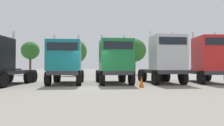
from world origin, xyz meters
The scene contains 9 objects.
ground centered at (0.00, 0.00, 0.00)m, with size 200.00×200.00×0.00m, color gray.
semi_truck_teal centered at (-1.87, 2.74, 1.73)m, with size 2.85×6.09×3.92m.
semi_truck_green centered at (1.96, 2.49, 1.82)m, with size 2.62×5.85×4.03m.
semi_truck_silver centered at (6.04, 2.31, 1.96)m, with size 2.80×6.05×4.40m.
semi_truck_red centered at (9.86, 2.21, 1.99)m, with size 3.41×6.42×4.42m.
traffic_cone_near centered at (3.32, -0.32, 0.37)m, with size 0.36×0.36×0.74m, color #F2590C.
oak_far_left centered at (-9.11, 23.22, 4.07)m, with size 3.02×3.02×5.61m.
oak_far_centre centered at (-1.61, 18.41, 3.68)m, with size 3.72×3.72×5.55m.
oak_far_right centered at (8.41, 21.01, 4.15)m, with size 3.97×3.97×6.15m.
Camera 1 is at (-0.72, -13.96, 1.41)m, focal length 33.79 mm.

